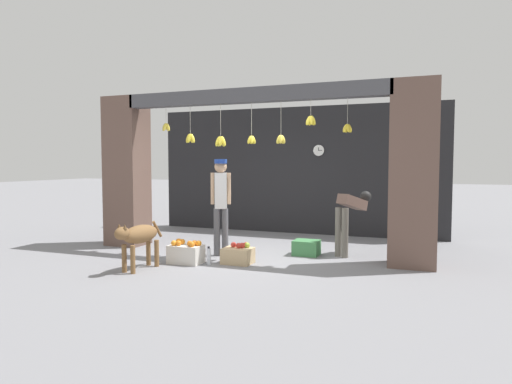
% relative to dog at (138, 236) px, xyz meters
% --- Properties ---
extents(ground_plane, '(60.00, 60.00, 0.00)m').
position_rel_dog_xyz_m(ground_plane, '(1.15, 1.42, -0.50)').
color(ground_plane, gray).
extents(shop_back_wall, '(6.54, 0.12, 2.83)m').
position_rel_dog_xyz_m(shop_back_wall, '(1.15, 4.31, 0.91)').
color(shop_back_wall, '#232326').
rests_on(shop_back_wall, ground_plane).
extents(shop_pillar_left, '(0.70, 0.60, 2.83)m').
position_rel_dog_xyz_m(shop_pillar_left, '(-1.47, 1.72, 0.91)').
color(shop_pillar_left, brown).
rests_on(shop_pillar_left, ground_plane).
extents(shop_pillar_right, '(0.70, 0.60, 2.83)m').
position_rel_dog_xyz_m(shop_pillar_right, '(3.77, 1.72, 0.91)').
color(shop_pillar_right, brown).
rests_on(shop_pillar_right, ground_plane).
extents(storefront_awning, '(4.64, 0.26, 0.98)m').
position_rel_dog_xyz_m(storefront_awning, '(1.15, 1.54, 2.17)').
color(storefront_awning, '#4C4C51').
extents(dog, '(0.35, 0.99, 0.73)m').
position_rel_dog_xyz_m(dog, '(0.00, 0.00, 0.00)').
color(dog, brown).
rests_on(dog, ground_plane).
extents(shopkeeper, '(0.32, 0.30, 1.65)m').
position_rel_dog_xyz_m(shopkeeper, '(0.68, 1.40, 0.47)').
color(shopkeeper, '#56565B').
rests_on(shopkeeper, ground_plane).
extents(worker_stooping, '(0.53, 0.78, 1.09)m').
position_rel_dog_xyz_m(worker_stooping, '(2.74, 2.21, 0.22)').
color(worker_stooping, '#6B665B').
rests_on(worker_stooping, ground_plane).
extents(fruit_crate_oranges, '(0.52, 0.34, 0.37)m').
position_rel_dog_xyz_m(fruit_crate_oranges, '(0.42, 0.65, -0.34)').
color(fruit_crate_oranges, silver).
rests_on(fruit_crate_oranges, ground_plane).
extents(fruit_crate_apples, '(0.46, 0.36, 0.33)m').
position_rel_dog_xyz_m(fruit_crate_apples, '(1.20, 0.93, -0.37)').
color(fruit_crate_apples, tan).
rests_on(fruit_crate_apples, ground_plane).
extents(produce_box_green, '(0.43, 0.37, 0.26)m').
position_rel_dog_xyz_m(produce_box_green, '(2.04, 1.95, -0.37)').
color(produce_box_green, '#42844C').
rests_on(produce_box_green, ground_plane).
extents(water_bottle, '(0.06, 0.06, 0.29)m').
position_rel_dog_xyz_m(water_bottle, '(0.81, 0.68, -0.37)').
color(water_bottle, silver).
rests_on(water_bottle, ground_plane).
extents(wall_clock, '(0.26, 0.03, 0.26)m').
position_rel_dog_xyz_m(wall_clock, '(1.71, 4.23, 1.36)').
color(wall_clock, black).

